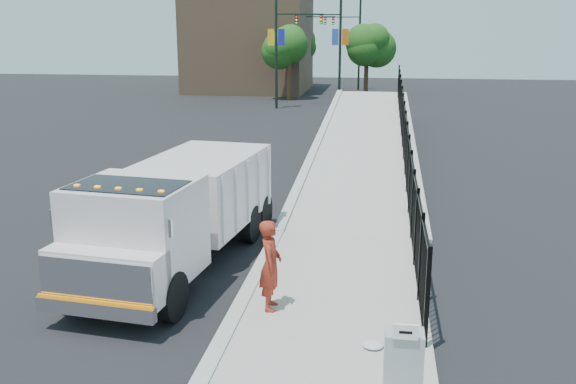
# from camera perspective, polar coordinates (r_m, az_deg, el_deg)

# --- Properties ---
(ground) EXTENTS (120.00, 120.00, 0.00)m
(ground) POSITION_cam_1_polar(r_m,az_deg,el_deg) (13.78, -3.56, -9.10)
(ground) COLOR black
(ground) RESTS_ON ground
(sidewalk) EXTENTS (3.55, 12.00, 0.12)m
(sidewalk) POSITION_cam_1_polar(r_m,az_deg,el_deg) (11.72, 3.86, -13.27)
(sidewalk) COLOR #9E998E
(sidewalk) RESTS_ON ground
(curb) EXTENTS (0.30, 12.00, 0.16)m
(curb) POSITION_cam_1_polar(r_m,az_deg,el_deg) (11.99, -5.58, -12.52)
(curb) COLOR #ADAAA3
(curb) RESTS_ON ground
(ramp) EXTENTS (3.95, 24.06, 3.19)m
(ramp) POSITION_cam_1_polar(r_m,az_deg,el_deg) (28.88, 7.16, 3.39)
(ramp) COLOR #9E998E
(ramp) RESTS_ON ground
(iron_fence) EXTENTS (0.10, 28.00, 1.80)m
(iron_fence) POSITION_cam_1_polar(r_m,az_deg,el_deg) (24.80, 10.28, 3.55)
(iron_fence) COLOR black
(iron_fence) RESTS_ON ground
(truck) EXTENTS (3.21, 7.70, 2.56)m
(truck) POSITION_cam_1_polar(r_m,az_deg,el_deg) (14.96, -9.93, -1.52)
(truck) COLOR black
(truck) RESTS_ON ground
(worker) EXTENTS (0.48, 0.69, 1.80)m
(worker) POSITION_cam_1_polar(r_m,az_deg,el_deg) (12.53, -1.57, -6.50)
(worker) COLOR maroon
(worker) RESTS_ON sidewalk
(utility_cabinet) EXTENTS (0.55, 0.40, 1.25)m
(utility_cabinet) POSITION_cam_1_polar(r_m,az_deg,el_deg) (9.62, 10.17, -15.46)
(utility_cabinet) COLOR gray
(utility_cabinet) RESTS_ON sidewalk
(arrow_sign) EXTENTS (0.35, 0.04, 0.22)m
(arrow_sign) POSITION_cam_1_polar(r_m,az_deg,el_deg) (9.08, 10.42, -12.13)
(arrow_sign) COLOR white
(arrow_sign) RESTS_ON utility_cabinet
(debris) EXTENTS (0.37, 0.37, 0.09)m
(debris) POSITION_cam_1_polar(r_m,az_deg,el_deg) (11.52, 7.56, -13.30)
(debris) COLOR silver
(debris) RESTS_ON sidewalk
(light_pole_0) EXTENTS (3.77, 0.22, 8.00)m
(light_pole_0) POSITION_cam_1_polar(r_m,az_deg,el_deg) (44.46, -0.66, 13.03)
(light_pole_0) COLOR black
(light_pole_0) RESTS_ON ground
(light_pole_1) EXTENTS (3.77, 0.22, 8.00)m
(light_pole_1) POSITION_cam_1_polar(r_m,az_deg,el_deg) (45.69, 4.26, 13.03)
(light_pole_1) COLOR black
(light_pole_1) RESTS_ON ground
(light_pole_2) EXTENTS (3.77, 0.22, 8.00)m
(light_pole_2) POSITION_cam_1_polar(r_m,az_deg,el_deg) (56.28, 1.16, 13.34)
(light_pole_2) COLOR black
(light_pole_2) RESTS_ON ground
(light_pole_3) EXTENTS (3.78, 0.22, 8.00)m
(light_pole_3) POSITION_cam_1_polar(r_m,az_deg,el_deg) (58.07, 6.07, 13.30)
(light_pole_3) COLOR black
(light_pole_3) RESTS_ON ground
(tree_0) EXTENTS (3.03, 3.03, 5.51)m
(tree_0) POSITION_cam_1_polar(r_m,az_deg,el_deg) (49.66, 0.09, 12.72)
(tree_0) COLOR #382314
(tree_0) RESTS_ON ground
(tree_1) EXTENTS (2.78, 2.78, 5.39)m
(tree_1) POSITION_cam_1_polar(r_m,az_deg,el_deg) (52.01, 7.03, 12.69)
(tree_1) COLOR #382314
(tree_1) RESTS_ON ground
(tree_2) EXTENTS (2.85, 2.85, 5.42)m
(tree_2) POSITION_cam_1_polar(r_m,az_deg,el_deg) (61.88, 1.11, 13.07)
(tree_2) COLOR #382314
(tree_2) RESTS_ON ground
(building) EXTENTS (10.00, 10.00, 8.00)m
(building) POSITION_cam_1_polar(r_m,az_deg,el_deg) (57.56, -3.40, 12.98)
(building) COLOR #8C664C
(building) RESTS_ON ground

